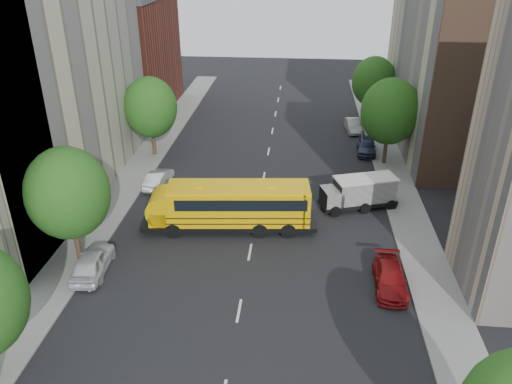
# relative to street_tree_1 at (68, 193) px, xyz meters

# --- Properties ---
(ground) EXTENTS (120.00, 120.00, 0.00)m
(ground) POSITION_rel_street_tree_1_xyz_m (11.00, 4.00, -4.95)
(ground) COLOR black
(ground) RESTS_ON ground
(sidewalk_left) EXTENTS (3.00, 80.00, 0.12)m
(sidewalk_left) POSITION_rel_street_tree_1_xyz_m (-0.50, 9.00, -4.89)
(sidewalk_left) COLOR slate
(sidewalk_left) RESTS_ON ground
(sidewalk_right) EXTENTS (3.00, 80.00, 0.12)m
(sidewalk_right) POSITION_rel_street_tree_1_xyz_m (22.50, 9.00, -4.89)
(sidewalk_right) COLOR slate
(sidewalk_right) RESTS_ON ground
(lane_markings) EXTENTS (0.15, 64.00, 0.01)m
(lane_markings) POSITION_rel_street_tree_1_xyz_m (11.00, 14.00, -4.95)
(lane_markings) COLOR silver
(lane_markings) RESTS_ON ground
(building_left_cream) EXTENTS (10.00, 26.00, 20.00)m
(building_left_cream) POSITION_rel_street_tree_1_xyz_m (-7.00, 10.00, 5.05)
(building_left_cream) COLOR #BAB495
(building_left_cream) RESTS_ON ground
(building_left_redbrick) EXTENTS (10.00, 15.00, 13.00)m
(building_left_redbrick) POSITION_rel_street_tree_1_xyz_m (-7.00, 32.00, 1.55)
(building_left_redbrick) COLOR maroon
(building_left_redbrick) RESTS_ON ground
(building_right_far) EXTENTS (10.00, 22.00, 18.00)m
(building_right_far) POSITION_rel_street_tree_1_xyz_m (29.00, 24.00, 4.05)
(building_right_far) COLOR #BBB391
(building_right_far) RESTS_ON ground
(building_right_sidewall) EXTENTS (10.10, 0.30, 18.00)m
(building_right_sidewall) POSITION_rel_street_tree_1_xyz_m (29.00, 13.00, 4.05)
(building_right_sidewall) COLOR brown
(building_right_sidewall) RESTS_ON ground
(street_tree_1) EXTENTS (5.12, 5.12, 7.90)m
(street_tree_1) POSITION_rel_street_tree_1_xyz_m (0.00, 0.00, 0.00)
(street_tree_1) COLOR #38281C
(street_tree_1) RESTS_ON ground
(street_tree_2) EXTENTS (4.99, 4.99, 7.71)m
(street_tree_2) POSITION_rel_street_tree_1_xyz_m (0.00, 18.00, -0.12)
(street_tree_2) COLOR #38281C
(street_tree_2) RESTS_ON ground
(street_tree_4) EXTENTS (5.25, 5.25, 8.10)m
(street_tree_4) POSITION_rel_street_tree_1_xyz_m (22.00, 18.00, 0.12)
(street_tree_4) COLOR #38281C
(street_tree_4) RESTS_ON ground
(street_tree_5) EXTENTS (4.86, 4.86, 7.51)m
(street_tree_5) POSITION_rel_street_tree_1_xyz_m (22.00, 30.00, -0.25)
(street_tree_5) COLOR #38281C
(street_tree_5) RESTS_ON ground
(school_bus) EXTENTS (12.71, 4.04, 3.52)m
(school_bus) POSITION_rel_street_tree_1_xyz_m (9.08, 4.95, -2.98)
(school_bus) COLOR black
(school_bus) RESTS_ON ground
(safari_truck) EXTENTS (6.24, 3.77, 2.53)m
(safari_truck) POSITION_rel_street_tree_1_xyz_m (18.81, 9.07, -3.61)
(safari_truck) COLOR black
(safari_truck) RESTS_ON ground
(parked_car_0) EXTENTS (2.16, 4.70, 1.56)m
(parked_car_0) POSITION_rel_street_tree_1_xyz_m (1.40, -1.18, -4.17)
(parked_car_0) COLOR silver
(parked_car_0) RESTS_ON ground
(parked_car_1) EXTENTS (1.77, 4.17, 1.34)m
(parked_car_1) POSITION_rel_street_tree_1_xyz_m (2.20, 11.37, -4.28)
(parked_car_1) COLOR silver
(parked_car_1) RESTS_ON ground
(parked_car_3) EXTENTS (2.01, 4.62, 1.32)m
(parked_car_3) POSITION_rel_street_tree_1_xyz_m (19.80, -0.97, -4.29)
(parked_car_3) COLOR maroon
(parked_car_3) RESTS_ON ground
(parked_car_4) EXTENTS (2.04, 4.48, 1.49)m
(parked_car_4) POSITION_rel_street_tree_1_xyz_m (20.60, 20.55, -4.21)
(parked_car_4) COLOR #2C304E
(parked_car_4) RESTS_ON ground
(parked_car_5) EXTENTS (1.78, 4.14, 1.33)m
(parked_car_5) POSITION_rel_street_tree_1_xyz_m (19.80, 26.73, -4.29)
(parked_car_5) COLOR gray
(parked_car_5) RESTS_ON ground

